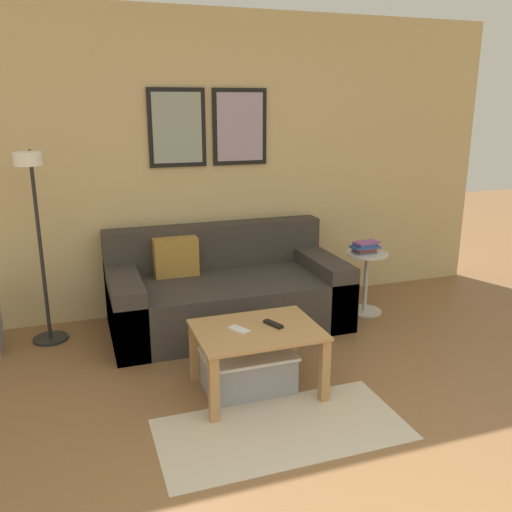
{
  "coord_description": "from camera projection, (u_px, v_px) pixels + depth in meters",
  "views": [
    {
      "loc": [
        -1.08,
        -1.23,
        1.8
      ],
      "look_at": [
        0.01,
        1.94,
        0.85
      ],
      "focal_mm": 38.0,
      "sensor_mm": 36.0,
      "label": 1
    }
  ],
  "objects": [
    {
      "name": "wall_back",
      "position": [
        201.0,
        165.0,
        4.67
      ],
      "size": [
        5.6,
        0.09,
        2.55
      ],
      "color": "tan",
      "rests_on": "ground_plane"
    },
    {
      "name": "area_rug",
      "position": [
        282.0,
        429.0,
        3.1
      ],
      "size": [
        1.42,
        0.69,
        0.01
      ],
      "primitive_type": "cube",
      "color": "#C1B299",
      "rests_on": "ground_plane"
    },
    {
      "name": "couch",
      "position": [
        226.0,
        293.0,
        4.51
      ],
      "size": [
        1.9,
        0.96,
        0.79
      ],
      "color": "#38332D",
      "rests_on": "ground_plane"
    },
    {
      "name": "coffee_table",
      "position": [
        257.0,
        341.0,
        3.43
      ],
      "size": [
        0.78,
        0.59,
        0.43
      ],
      "color": "#AD7F4C",
      "rests_on": "ground_plane"
    },
    {
      "name": "storage_bin",
      "position": [
        248.0,
        370.0,
        3.51
      ],
      "size": [
        0.58,
        0.4,
        0.26
      ],
      "color": "gray",
      "rests_on": "ground_plane"
    },
    {
      "name": "floor_lamp",
      "position": [
        37.0,
        226.0,
        3.87
      ],
      "size": [
        0.27,
        0.52,
        1.49
      ],
      "color": "black",
      "rests_on": "ground_plane"
    },
    {
      "name": "side_table",
      "position": [
        366.0,
        277.0,
        4.75
      ],
      "size": [
        0.36,
        0.36,
        0.55
      ],
      "color": "silver",
      "rests_on": "ground_plane"
    },
    {
      "name": "book_stack",
      "position": [
        365.0,
        247.0,
        4.69
      ],
      "size": [
        0.25,
        0.16,
        0.1
      ],
      "color": "#4C4C51",
      "rests_on": "side_table"
    },
    {
      "name": "remote_control",
      "position": [
        273.0,
        324.0,
        3.45
      ],
      "size": [
        0.09,
        0.15,
        0.02
      ],
      "primitive_type": "cube",
      "rotation": [
        0.0,
        0.0,
        0.39
      ],
      "color": "black",
      "rests_on": "coffee_table"
    },
    {
      "name": "cell_phone",
      "position": [
        239.0,
        329.0,
        3.39
      ],
      "size": [
        0.12,
        0.15,
        0.01
      ],
      "primitive_type": "cube",
      "rotation": [
        0.0,
        0.0,
        0.49
      ],
      "color": "silver",
      "rests_on": "coffee_table"
    }
  ]
}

